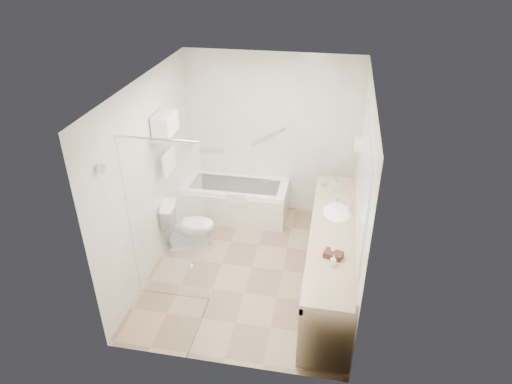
% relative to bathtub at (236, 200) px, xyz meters
% --- Properties ---
extents(floor, '(3.20, 3.20, 0.00)m').
position_rel_bathtub_xyz_m(floor, '(0.50, -1.24, -0.28)').
color(floor, tan).
rests_on(floor, ground).
extents(ceiling, '(2.60, 3.20, 0.10)m').
position_rel_bathtub_xyz_m(ceiling, '(0.50, -1.24, 2.22)').
color(ceiling, white).
rests_on(ceiling, wall_back).
extents(wall_back, '(2.60, 0.10, 2.50)m').
position_rel_bathtub_xyz_m(wall_back, '(0.50, 0.36, 0.97)').
color(wall_back, silver).
rests_on(wall_back, ground).
extents(wall_front, '(2.60, 0.10, 2.50)m').
position_rel_bathtub_xyz_m(wall_front, '(0.50, -2.84, 0.97)').
color(wall_front, silver).
rests_on(wall_front, ground).
extents(wall_left, '(0.10, 3.20, 2.50)m').
position_rel_bathtub_xyz_m(wall_left, '(-0.80, -1.24, 0.97)').
color(wall_left, silver).
rests_on(wall_left, ground).
extents(wall_right, '(0.10, 3.20, 2.50)m').
position_rel_bathtub_xyz_m(wall_right, '(1.80, -1.24, 0.97)').
color(wall_right, silver).
rests_on(wall_right, ground).
extents(bathtub, '(1.60, 0.73, 0.59)m').
position_rel_bathtub_xyz_m(bathtub, '(0.00, 0.00, 0.00)').
color(bathtub, white).
rests_on(bathtub, floor).
extents(grab_bar_short, '(0.40, 0.03, 0.03)m').
position_rel_bathtub_xyz_m(grab_bar_short, '(-0.45, 0.32, 0.67)').
color(grab_bar_short, silver).
rests_on(grab_bar_short, wall_back).
extents(grab_bar_long, '(0.53, 0.03, 0.33)m').
position_rel_bathtub_xyz_m(grab_bar_long, '(0.45, 0.32, 0.97)').
color(grab_bar_long, silver).
rests_on(grab_bar_long, wall_back).
extents(shower_enclosure, '(0.96, 0.91, 2.11)m').
position_rel_bathtub_xyz_m(shower_enclosure, '(-0.13, -2.16, 0.79)').
color(shower_enclosure, silver).
rests_on(shower_enclosure, floor).
extents(towel_shelf, '(0.24, 0.55, 0.81)m').
position_rel_bathtub_xyz_m(towel_shelf, '(-0.67, -0.89, 1.48)').
color(towel_shelf, silver).
rests_on(towel_shelf, wall_left).
extents(vanity_counter, '(0.55, 2.70, 0.95)m').
position_rel_bathtub_xyz_m(vanity_counter, '(1.52, -1.39, 0.36)').
color(vanity_counter, tan).
rests_on(vanity_counter, floor).
extents(sink, '(0.40, 0.52, 0.14)m').
position_rel_bathtub_xyz_m(sink, '(1.55, -0.99, 0.54)').
color(sink, white).
rests_on(sink, vanity_counter).
extents(faucet, '(0.03, 0.03, 0.14)m').
position_rel_bathtub_xyz_m(faucet, '(1.70, -0.99, 0.65)').
color(faucet, silver).
rests_on(faucet, vanity_counter).
extents(mirror, '(0.02, 2.00, 1.20)m').
position_rel_bathtub_xyz_m(mirror, '(1.79, -1.39, 1.27)').
color(mirror, silver).
rests_on(mirror, wall_right).
extents(hairdryer_unit, '(0.08, 0.10, 0.18)m').
position_rel_bathtub_xyz_m(hairdryer_unit, '(1.75, -0.19, 1.17)').
color(hairdryer_unit, white).
rests_on(hairdryer_unit, wall_right).
extents(toilet, '(0.78, 0.52, 0.71)m').
position_rel_bathtub_xyz_m(toilet, '(-0.45, -0.95, 0.08)').
color(toilet, white).
rests_on(toilet, floor).
extents(amenity_basket, '(0.23, 0.18, 0.07)m').
position_rel_bathtub_xyz_m(amenity_basket, '(1.54, -1.93, 0.61)').
color(amenity_basket, '#452618').
rests_on(amenity_basket, vanity_counter).
extents(soap_bottle_a, '(0.06, 0.13, 0.06)m').
position_rel_bathtub_xyz_m(soap_bottle_a, '(1.54, -2.07, 0.60)').
color(soap_bottle_a, white).
rests_on(soap_bottle_a, vanity_counter).
extents(soap_bottle_b, '(0.08, 0.10, 0.08)m').
position_rel_bathtub_xyz_m(soap_bottle_b, '(1.53, -1.88, 0.61)').
color(soap_bottle_b, white).
rests_on(soap_bottle_b, vanity_counter).
extents(water_bottle_left, '(0.06, 0.06, 0.19)m').
position_rel_bathtub_xyz_m(water_bottle_left, '(1.54, -0.99, 0.66)').
color(water_bottle_left, silver).
rests_on(water_bottle_left, vanity_counter).
extents(water_bottle_mid, '(0.06, 0.06, 0.21)m').
position_rel_bathtub_xyz_m(water_bottle_mid, '(1.49, -0.45, 0.67)').
color(water_bottle_mid, silver).
rests_on(water_bottle_mid, vanity_counter).
extents(water_bottle_right, '(0.06, 0.06, 0.19)m').
position_rel_bathtub_xyz_m(water_bottle_right, '(1.52, -0.50, 0.66)').
color(water_bottle_right, silver).
rests_on(water_bottle_right, vanity_counter).
extents(drinking_glass_near, '(0.10, 0.10, 0.10)m').
position_rel_bathtub_xyz_m(drinking_glass_near, '(1.35, -0.35, 0.62)').
color(drinking_glass_near, silver).
rests_on(drinking_glass_near, vanity_counter).
extents(drinking_glass_far, '(0.10, 0.10, 0.10)m').
position_rel_bathtub_xyz_m(drinking_glass_far, '(1.36, -0.35, 0.62)').
color(drinking_glass_far, silver).
rests_on(drinking_glass_far, vanity_counter).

